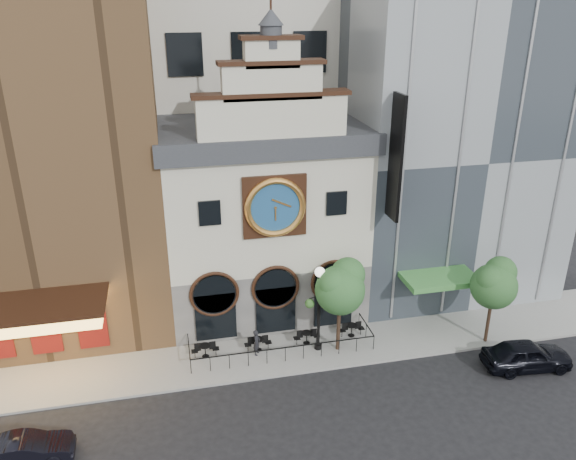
% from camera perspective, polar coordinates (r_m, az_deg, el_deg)
% --- Properties ---
extents(ground, '(120.00, 120.00, 0.00)m').
position_cam_1_polar(ground, '(31.93, 0.20, -14.61)').
color(ground, black).
rests_on(ground, ground).
extents(sidewalk, '(44.00, 5.00, 0.15)m').
position_cam_1_polar(sidewalk, '(33.86, -0.75, -12.01)').
color(sidewalk, gray).
rests_on(sidewalk, ground).
extents(clock_building, '(12.60, 8.78, 18.65)m').
position_cam_1_polar(clock_building, '(35.42, -2.58, 1.71)').
color(clock_building, '#605E5B').
rests_on(clock_building, ground).
extents(theater_building, '(14.00, 15.60, 25.00)m').
position_cam_1_polar(theater_building, '(36.14, -24.47, 9.93)').
color(theater_building, brown).
rests_on(theater_building, ground).
extents(retail_building, '(14.00, 14.40, 20.00)m').
position_cam_1_polar(retail_building, '(40.51, 15.37, 8.73)').
color(retail_building, gray).
rests_on(retail_building, ground).
extents(cafe_railing, '(10.60, 2.60, 0.90)m').
position_cam_1_polar(cafe_railing, '(33.57, -0.76, -11.27)').
color(cafe_railing, black).
rests_on(cafe_railing, sidewalk).
extents(bistro_0, '(1.58, 0.68, 0.90)m').
position_cam_1_polar(bistro_0, '(33.20, -8.41, -11.94)').
color(bistro_0, black).
rests_on(bistro_0, sidewalk).
extents(bistro_1, '(1.58, 0.68, 0.90)m').
position_cam_1_polar(bistro_1, '(33.44, -3.06, -11.42)').
color(bistro_1, black).
rests_on(bistro_1, sidewalk).
extents(bistro_2, '(1.58, 0.68, 0.90)m').
position_cam_1_polar(bistro_2, '(33.98, 1.91, -10.79)').
color(bistro_2, black).
rests_on(bistro_2, sidewalk).
extents(bistro_3, '(1.58, 0.68, 0.90)m').
position_cam_1_polar(bistro_3, '(34.87, 6.47, -9.98)').
color(bistro_3, black).
rests_on(bistro_3, sidewalk).
extents(car_right, '(5.09, 2.43, 1.68)m').
position_cam_1_polar(car_right, '(34.71, 23.10, -11.61)').
color(car_right, black).
rests_on(car_right, ground).
extents(car_left, '(4.17, 1.60, 1.36)m').
position_cam_1_polar(car_left, '(29.23, -25.12, -19.60)').
color(car_left, black).
rests_on(car_left, ground).
extents(pedestrian, '(0.59, 0.68, 1.58)m').
position_cam_1_polar(pedestrian, '(32.93, -3.20, -11.34)').
color(pedestrian, black).
rests_on(pedestrian, sidewalk).
extents(lamppost, '(1.69, 0.71, 5.33)m').
position_cam_1_polar(lamppost, '(32.08, 3.19, -7.06)').
color(lamppost, black).
rests_on(lamppost, sidewalk).
extents(tree_left, '(2.95, 2.84, 5.67)m').
position_cam_1_polar(tree_left, '(31.76, 5.38, -5.69)').
color(tree_left, '#382619').
rests_on(tree_left, sidewalk).
extents(tree_right, '(2.78, 2.67, 5.34)m').
position_cam_1_polar(tree_right, '(34.62, 20.26, -5.03)').
color(tree_right, '#382619').
rests_on(tree_right, sidewalk).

